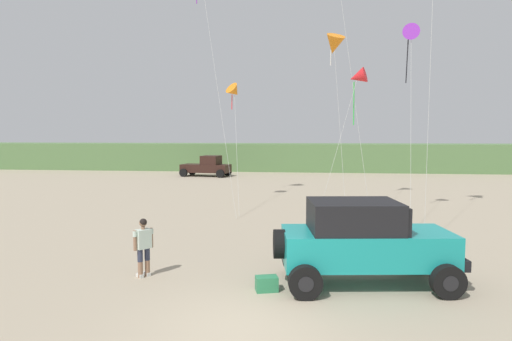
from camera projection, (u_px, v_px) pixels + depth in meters
name	position (u px, v px, depth m)	size (l,w,h in m)	color
ground_plane	(243.00, 326.00, 9.14)	(220.00, 220.00, 0.00)	tan
dune_ridge	(338.00, 157.00, 48.33)	(90.00, 6.35, 2.96)	#567A47
jeep	(364.00, 240.00, 11.59)	(4.97, 2.89, 2.26)	teal
person_watching	(143.00, 244.00, 12.24)	(0.47, 0.50, 1.67)	#8C664C
cooler_box	(267.00, 284.00, 11.18)	(0.56, 0.36, 0.38)	#2D7F51
distant_pickup	(207.00, 166.00, 41.66)	(4.84, 3.01, 1.98)	black
kite_black_sled	(334.00, 45.00, 21.48)	(1.42, 2.39, 9.01)	orange
kite_green_box	(358.00, 77.00, 19.52)	(2.37, 2.15, 7.07)	red
kite_blue_swept	(234.00, 91.00, 25.88)	(1.73, 5.83, 7.13)	orange
kite_orange_streamer	(411.00, 34.00, 20.52)	(1.23, 4.27, 9.25)	purple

